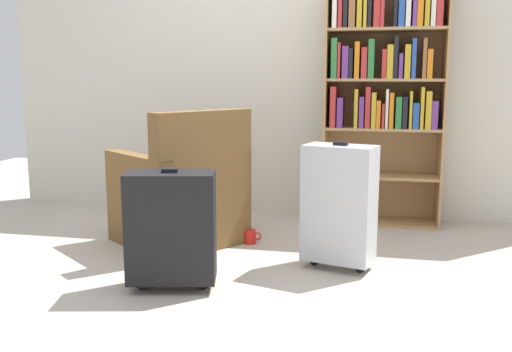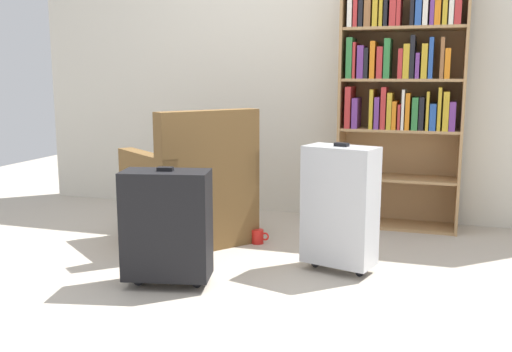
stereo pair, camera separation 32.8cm
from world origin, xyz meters
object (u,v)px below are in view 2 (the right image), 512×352
object	(u,v)px
mug	(258,237)
suitcase_silver	(340,206)
armchair	(191,195)
suitcase_black	(167,225)
bookshelf	(401,83)

from	to	relation	value
mug	suitcase_silver	world-z (taller)	suitcase_silver
armchair	suitcase_black	xyz separation A→B (m)	(0.23, -0.83, 0.02)
bookshelf	suitcase_black	distance (m)	2.09
bookshelf	mug	world-z (taller)	bookshelf
mug	suitcase_black	distance (m)	0.96
bookshelf	suitcase_black	world-z (taller)	bookshelf
suitcase_silver	suitcase_black	size ratio (longest dim) A/B	1.15
mug	armchair	bearing A→B (deg)	-172.08
suitcase_silver	suitcase_black	xyz separation A→B (m)	(-0.83, -0.51, -0.05)
armchair	suitcase_silver	xyz separation A→B (m)	(1.06, -0.32, 0.07)
bookshelf	mug	xyz separation A→B (m)	(-0.84, -0.75, -1.01)
bookshelf	mug	bearing A→B (deg)	-138.14
armchair	mug	distance (m)	0.53
armchair	suitcase_black	distance (m)	0.86
mug	suitcase_black	xyz separation A→B (m)	(-0.23, -0.89, 0.29)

